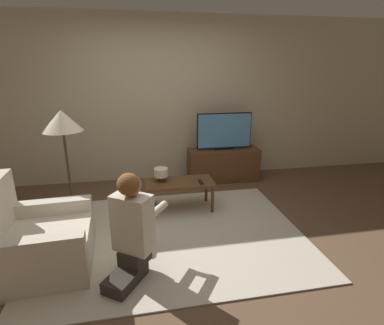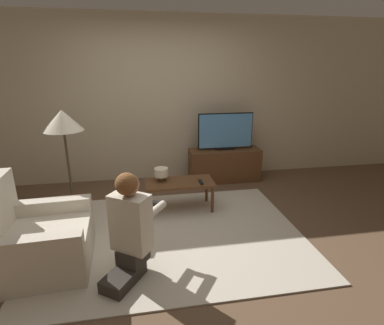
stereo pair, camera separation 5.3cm
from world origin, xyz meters
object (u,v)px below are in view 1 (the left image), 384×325
at_px(person_kneeling, 132,226).
at_px(table_lamp, 161,173).
at_px(armchair, 35,243).
at_px(floor_lamp, 62,126).
at_px(tv, 224,131).
at_px(coffee_table, 179,185).

bearing_deg(person_kneeling, table_lamp, -71.75).
relative_size(armchair, table_lamp, 5.14).
relative_size(floor_lamp, person_kneeling, 1.37).
height_order(tv, armchair, tv).
bearing_deg(person_kneeling, coffee_table, -82.02).
relative_size(tv, armchair, 0.97).
distance_m(tv, armchair, 3.08).
height_order(coffee_table, person_kneeling, person_kneeling).
relative_size(floor_lamp, table_lamp, 7.49).
distance_m(tv, floor_lamp, 2.41).
xyz_separation_m(tv, floor_lamp, (-2.24, -0.84, 0.33)).
bearing_deg(armchair, coffee_table, -61.04).
height_order(floor_lamp, table_lamp, floor_lamp).
height_order(tv, coffee_table, tv).
bearing_deg(floor_lamp, coffee_table, -4.83).
height_order(tv, table_lamp, tv).
bearing_deg(floor_lamp, tv, 20.59).
bearing_deg(tv, table_lamp, -141.42).
xyz_separation_m(tv, person_kneeling, (-1.47, -2.16, -0.33)).
relative_size(floor_lamp, armchair, 1.46).
bearing_deg(table_lamp, tv, 38.58).
height_order(armchair, table_lamp, armchair).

